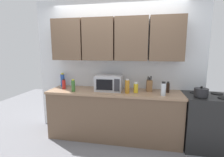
{
  "coord_description": "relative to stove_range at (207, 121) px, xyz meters",
  "views": [
    {
      "loc": [
        0.53,
        -3.23,
        1.63
      ],
      "look_at": [
        -0.04,
        -0.25,
        1.12
      ],
      "focal_mm": 26.94,
      "sensor_mm": 36.0,
      "label": 1
    }
  ],
  "objects": [
    {
      "name": "kettle",
      "position": [
        -0.17,
        -0.14,
        0.53
      ],
      "size": [
        0.21,
        0.21,
        0.17
      ],
      "color": "black",
      "rests_on": "stove_range"
    },
    {
      "name": "stove_range",
      "position": [
        0.0,
        0.0,
        0.0
      ],
      "size": [
        0.76,
        0.64,
        0.91
      ],
      "color": "black",
      "rests_on": "ground_plane"
    },
    {
      "name": "wall_back_with_cabinets",
      "position": [
        -1.59,
        0.25,
        1.12
      ],
      "size": [
        3.28,
        0.38,
        2.6
      ],
      "color": "white",
      "rests_on": "ground_plane"
    },
    {
      "name": "bottle_clear_tall",
      "position": [
        -0.74,
        -0.14,
        0.56
      ],
      "size": [
        0.08,
        0.08,
        0.23
      ],
      "color": "silver",
      "rests_on": "counter_run"
    },
    {
      "name": "bottle_amber_vinegar",
      "position": [
        -1.33,
        -0.1,
        0.57
      ],
      "size": [
        0.08,
        0.08,
        0.25
      ],
      "color": "#AD701E",
      "rests_on": "counter_run"
    },
    {
      "name": "bottle_soy_dark",
      "position": [
        -0.64,
        0.08,
        0.54
      ],
      "size": [
        0.06,
        0.06,
        0.19
      ],
      "color": "black",
      "rests_on": "counter_run"
    },
    {
      "name": "bottle_green_oil",
      "position": [
        -2.3,
        -0.15,
        0.55
      ],
      "size": [
        0.07,
        0.07,
        0.22
      ],
      "color": "#386B2D",
      "rests_on": "counter_run"
    },
    {
      "name": "microwave",
      "position": [
        -1.68,
        0.05,
        0.59
      ],
      "size": [
        0.48,
        0.37,
        0.28
      ],
      "color": "#B7B7BC",
      "rests_on": "counter_run"
    },
    {
      "name": "bottle_yellow_mustard",
      "position": [
        -1.19,
        -0.03,
        0.53
      ],
      "size": [
        0.08,
        0.08,
        0.18
      ],
      "color": "gold",
      "rests_on": "counter_run"
    },
    {
      "name": "counter_run",
      "position": [
        -1.59,
        0.02,
        -0.0
      ],
      "size": [
        2.41,
        0.63,
        0.9
      ],
      "color": "brown",
      "rests_on": "ground_plane"
    },
    {
      "name": "bottle_blue_cleaner",
      "position": [
        -2.7,
        0.22,
        0.58
      ],
      "size": [
        0.08,
        0.08,
        0.27
      ],
      "color": "#2D56B7",
      "rests_on": "counter_run"
    },
    {
      "name": "knife_block",
      "position": [
        -0.96,
        0.13,
        0.55
      ],
      "size": [
        0.11,
        0.13,
        0.28
      ],
      "color": "brown",
      "rests_on": "counter_run"
    },
    {
      "name": "bottle_red_sauce",
      "position": [
        -2.57,
        0.02,
        0.54
      ],
      "size": [
        0.07,
        0.07,
        0.19
      ],
      "color": "red",
      "rests_on": "counter_run"
    }
  ]
}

